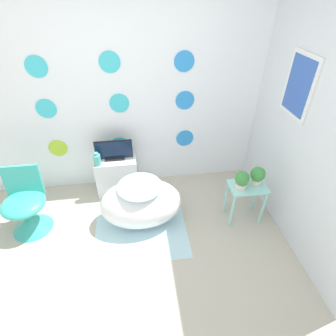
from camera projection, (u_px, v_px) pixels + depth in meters
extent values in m
plane|color=#BCB29E|center=(129.00, 290.00, 2.46)|extent=(12.00, 12.00, 0.00)
cube|color=white|center=(117.00, 92.00, 3.04)|extent=(4.52, 0.04, 2.60)
cylinder|color=#B2D633|center=(58.00, 148.00, 3.34)|extent=(0.23, 0.01, 0.23)
cylinder|color=#3DC6D6|center=(120.00, 145.00, 3.44)|extent=(0.23, 0.01, 0.23)
cylinder|color=#2D8CE0|center=(185.00, 138.00, 3.51)|extent=(0.23, 0.01, 0.23)
cylinder|color=#3DC6D6|center=(46.00, 109.00, 3.02)|extent=(0.23, 0.01, 0.23)
cylinder|color=#3DC6D6|center=(119.00, 103.00, 3.10)|extent=(0.23, 0.01, 0.23)
cylinder|color=#2D8CE0|center=(185.00, 100.00, 3.19)|extent=(0.23, 0.01, 0.23)
cylinder|color=#3DC6D6|center=(36.00, 67.00, 2.75)|extent=(0.23, 0.01, 0.23)
cylinder|color=#3DC6D6|center=(110.00, 62.00, 2.82)|extent=(0.23, 0.01, 0.23)
cylinder|color=#2D8CE0|center=(184.00, 61.00, 2.92)|extent=(0.23, 0.01, 0.23)
cube|color=silver|center=(299.00, 114.00, 2.55)|extent=(0.04, 2.67, 2.60)
cube|color=white|center=(299.00, 86.00, 2.47)|extent=(0.02, 0.44, 0.60)
cube|color=#3359B2|center=(298.00, 86.00, 2.47)|extent=(0.01, 0.36, 0.52)
cube|color=silver|center=(141.00, 229.00, 3.06)|extent=(1.05, 0.93, 0.01)
ellipsoid|color=white|center=(141.00, 203.00, 3.01)|extent=(0.94, 0.61, 0.55)
cylinder|color=#B2DBEA|center=(140.00, 186.00, 2.86)|extent=(0.50, 0.50, 0.01)
cone|color=#38B2A3|center=(31.00, 221.00, 3.01)|extent=(0.44, 0.44, 0.21)
ellipsoid|color=#38B2A3|center=(23.00, 204.00, 2.85)|extent=(0.46, 0.46, 0.16)
cube|color=#38B2A3|center=(23.00, 181.00, 2.88)|extent=(0.39, 0.09, 0.37)
cube|color=silver|center=(117.00, 175.00, 3.48)|extent=(0.53, 0.33, 0.51)
cube|color=white|center=(116.00, 176.00, 3.30)|extent=(0.45, 0.01, 0.14)
cube|color=black|center=(115.00, 158.00, 3.32)|extent=(0.24, 0.12, 0.02)
cube|color=black|center=(114.00, 149.00, 3.25)|extent=(0.46, 0.01, 0.25)
cube|color=#0F1E38|center=(114.00, 150.00, 3.24)|extent=(0.44, 0.01, 0.23)
cylinder|color=#51B2AD|center=(97.00, 160.00, 3.18)|extent=(0.09, 0.09, 0.14)
cylinder|color=#51B2AD|center=(96.00, 154.00, 3.13)|extent=(0.05, 0.05, 0.03)
cube|color=#99E0D8|center=(248.00, 186.00, 2.93)|extent=(0.41, 0.28, 0.02)
cylinder|color=#99E0D8|center=(232.00, 211.00, 2.96)|extent=(0.03, 0.03, 0.48)
cylinder|color=#99E0D8|center=(263.00, 208.00, 3.00)|extent=(0.03, 0.03, 0.48)
cylinder|color=#99E0D8|center=(226.00, 197.00, 3.15)|extent=(0.03, 0.03, 0.48)
cylinder|color=#99E0D8|center=(255.00, 195.00, 3.19)|extent=(0.03, 0.03, 0.48)
cylinder|color=beige|center=(241.00, 185.00, 2.88)|extent=(0.14, 0.14, 0.06)
sphere|color=#3D8E42|center=(242.00, 178.00, 2.82)|extent=(0.15, 0.15, 0.15)
cylinder|color=beige|center=(256.00, 182.00, 2.92)|extent=(0.11, 0.11, 0.07)
sphere|color=#3D8E42|center=(258.00, 174.00, 2.86)|extent=(0.16, 0.16, 0.16)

